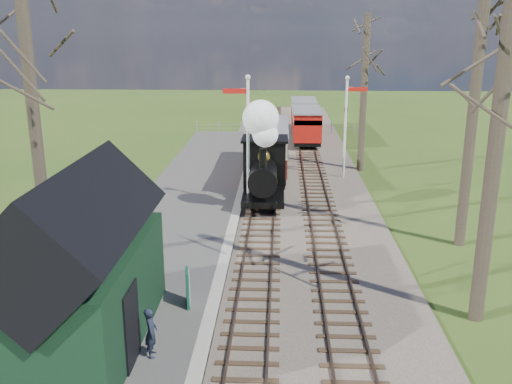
# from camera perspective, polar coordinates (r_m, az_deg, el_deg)

# --- Properties ---
(distant_hills) EXTENTS (114.40, 48.00, 22.02)m
(distant_hills) POSITION_cam_1_polar(r_m,az_deg,el_deg) (77.50, 2.87, -2.33)
(distant_hills) COLOR #385B23
(distant_hills) RESTS_ON ground
(ballast_bed) EXTENTS (8.00, 60.00, 0.10)m
(ballast_bed) POSITION_cam_1_polar(r_m,az_deg,el_deg) (32.24, 3.39, 1.46)
(ballast_bed) COLOR brown
(ballast_bed) RESTS_ON ground
(track_near) EXTENTS (1.60, 60.00, 0.15)m
(track_near) POSITION_cam_1_polar(r_m,az_deg,el_deg) (32.23, 1.08, 1.57)
(track_near) COLOR brown
(track_near) RESTS_ON ground
(track_far) EXTENTS (1.60, 60.00, 0.15)m
(track_far) POSITION_cam_1_polar(r_m,az_deg,el_deg) (32.27, 5.70, 1.51)
(track_far) COLOR brown
(track_far) RESTS_ON ground
(platform) EXTENTS (5.00, 44.00, 0.20)m
(platform) POSITION_cam_1_polar(r_m,az_deg,el_deg) (24.92, -7.48, -2.93)
(platform) COLOR #474442
(platform) RESTS_ON ground
(coping_strip) EXTENTS (0.40, 44.00, 0.21)m
(coping_strip) POSITION_cam_1_polar(r_m,az_deg,el_deg) (24.63, -2.20, -3.02)
(coping_strip) COLOR #B2AD9E
(coping_strip) RESTS_ON ground
(station_shed) EXTENTS (3.25, 6.30, 4.78)m
(station_shed) POSITION_cam_1_polar(r_m,az_deg,el_deg) (15.30, -17.16, -7.25)
(station_shed) COLOR black
(station_shed) RESTS_ON platform
(semaphore_near) EXTENTS (1.22, 0.24, 6.22)m
(semaphore_near) POSITION_cam_1_polar(r_m,az_deg,el_deg) (25.65, -0.96, 5.88)
(semaphore_near) COLOR silver
(semaphore_near) RESTS_ON ground
(semaphore_far) EXTENTS (1.22, 0.24, 5.72)m
(semaphore_far) POSITION_cam_1_polar(r_m,az_deg,el_deg) (31.77, 9.08, 7.15)
(semaphore_far) COLOR silver
(semaphore_far) RESTS_ON ground
(bare_trees) EXTENTS (15.51, 22.39, 12.00)m
(bare_trees) POSITION_cam_1_polar(r_m,az_deg,el_deg) (19.53, 4.19, 7.37)
(bare_trees) COLOR #382D23
(bare_trees) RESTS_ON ground
(fence_line) EXTENTS (12.60, 0.08, 1.00)m
(fence_line) POSITION_cam_1_polar(r_m,az_deg,el_deg) (45.84, 1.92, 6.47)
(fence_line) COLOR slate
(fence_line) RESTS_ON ground
(locomotive) EXTENTS (2.02, 4.70, 5.04)m
(locomotive) POSITION_cam_1_polar(r_m,az_deg,el_deg) (26.49, 0.78, 3.29)
(locomotive) COLOR black
(locomotive) RESTS_ON ground
(coach) EXTENTS (2.35, 8.06, 2.47)m
(coach) POSITION_cam_1_polar(r_m,az_deg,el_deg) (32.55, 1.13, 4.57)
(coach) COLOR black
(coach) RESTS_ON ground
(red_carriage_a) EXTENTS (2.01, 4.99, 2.12)m
(red_carriage_a) POSITION_cam_1_polar(r_m,az_deg,el_deg) (41.28, 5.07, 6.65)
(red_carriage_a) COLOR black
(red_carriage_a) RESTS_ON ground
(red_carriage_b) EXTENTS (2.01, 4.99, 2.12)m
(red_carriage_b) POSITION_cam_1_polar(r_m,az_deg,el_deg) (46.71, 4.79, 7.74)
(red_carriage_b) COLOR black
(red_carriage_b) RESTS_ON ground
(sign_board) EXTENTS (0.24, 0.75, 1.10)m
(sign_board) POSITION_cam_1_polar(r_m,az_deg,el_deg) (17.21, -6.84, -9.48)
(sign_board) COLOR #104C34
(sign_board) RESTS_ON platform
(bench) EXTENTS (0.56, 1.56, 0.88)m
(bench) POSITION_cam_1_polar(r_m,az_deg,el_deg) (16.29, -12.15, -11.86)
(bench) COLOR #4E2D1C
(bench) RESTS_ON platform
(person) EXTENTS (0.38, 0.51, 1.30)m
(person) POSITION_cam_1_polar(r_m,az_deg,el_deg) (14.84, -10.46, -13.63)
(person) COLOR #1A202F
(person) RESTS_ON platform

